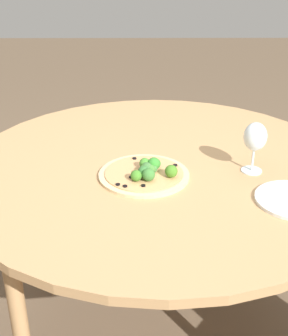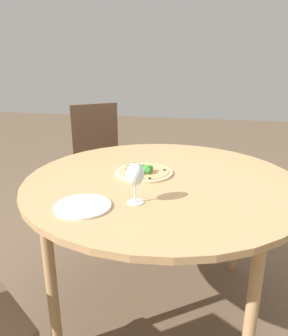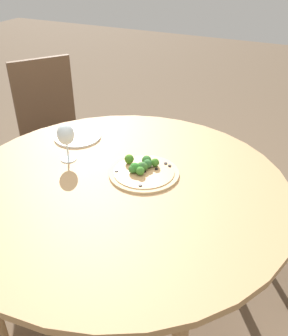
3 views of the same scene
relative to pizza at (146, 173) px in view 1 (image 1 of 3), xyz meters
The scene contains 4 objects.
ground_plane 0.78m from the pizza, 22.58° to the right, with size 12.00×12.00×0.00m, color brown.
dining_table 0.14m from the pizza, 22.58° to the right, with size 1.35×1.35×0.76m.
pizza is the anchor object (origin of this frame).
wine_glass 0.37m from the pizza, 83.60° to the right, with size 0.08×0.08×0.17m.
Camera 1 is at (-1.45, 0.06, 1.47)m, focal length 50.00 mm.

